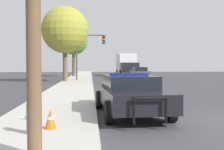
% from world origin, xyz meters
% --- Properties ---
extents(ground_plane, '(110.00, 110.00, 0.00)m').
position_xyz_m(ground_plane, '(0.00, 0.00, 0.00)').
color(ground_plane, '#3D3D42').
extents(sidewalk_left, '(3.00, 110.00, 0.13)m').
position_xyz_m(sidewalk_left, '(-5.10, 0.00, 0.07)').
color(sidewalk_left, '#BCB7AD').
rests_on(sidewalk_left, ground_plane).
extents(police_car, '(2.36, 5.07, 1.46)m').
position_xyz_m(police_car, '(-2.41, 1.43, 0.74)').
color(police_car, black).
rests_on(police_car, ground_plane).
extents(fire_hydrant, '(0.49, 0.21, 0.78)m').
position_xyz_m(fire_hydrant, '(-5.21, -1.70, 0.54)').
color(fire_hydrant, '#B7BCC1').
rests_on(fire_hydrant, sidewalk_left).
extents(traffic_light, '(3.06, 0.35, 4.81)m').
position_xyz_m(traffic_light, '(-4.01, 21.00, 3.50)').
color(traffic_light, '#424247').
rests_on(traffic_light, sidewalk_left).
extents(car_background_distant, '(2.08, 4.26, 1.54)m').
position_xyz_m(car_background_distant, '(1.88, 39.58, 0.81)').
color(car_background_distant, '#333856').
rests_on(car_background_distant, ground_plane).
extents(car_background_oncoming, '(2.13, 4.49, 1.42)m').
position_xyz_m(car_background_oncoming, '(2.00, 24.55, 0.76)').
color(car_background_oncoming, '#474C51').
rests_on(car_background_oncoming, ground_plane).
extents(box_truck, '(2.71, 6.95, 3.27)m').
position_xyz_m(box_truck, '(1.48, 32.46, 1.73)').
color(box_truck, black).
rests_on(box_truck, ground_plane).
extents(tree_sidewalk_mid, '(4.52, 4.52, 7.20)m').
position_xyz_m(tree_sidewalk_mid, '(-6.24, 19.07, 5.05)').
color(tree_sidewalk_mid, brown).
rests_on(tree_sidewalk_mid, sidewalk_left).
extents(tree_sidewalk_far, '(3.88, 3.88, 6.79)m').
position_xyz_m(tree_sidewalk_far, '(-6.09, 30.31, 4.95)').
color(tree_sidewalk_far, brown).
rests_on(tree_sidewalk_far, sidewalk_left).
extents(traffic_cone, '(0.30, 0.30, 0.50)m').
position_xyz_m(traffic_cone, '(-4.82, -1.22, 0.38)').
color(traffic_cone, orange).
rests_on(traffic_cone, sidewalk_left).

